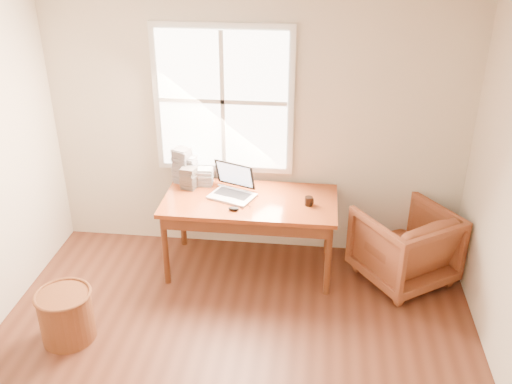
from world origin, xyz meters
TOP-DOWN VIEW (x-y plane):
  - room_shell at (-0.02, 0.16)m, footprint 4.04×4.54m
  - desk at (0.00, 1.80)m, footprint 1.60×0.80m
  - armchair at (1.44, 1.79)m, footprint 1.08×1.09m
  - wicker_stool at (-1.35, 0.62)m, footprint 0.45×0.45m
  - laptop at (-0.17, 1.82)m, footprint 0.51×0.52m
  - mouse at (-0.12, 1.57)m, footprint 0.10×0.06m
  - coffee_mug at (0.54, 1.75)m, footprint 0.09×0.09m
  - cd_stack_a at (-0.63, 2.10)m, footprint 0.16×0.15m
  - cd_stack_b at (-0.61, 1.97)m, footprint 0.16×0.15m
  - cd_stack_c at (-0.70, 2.09)m, footprint 0.19×0.18m
  - cd_stack_d at (-0.47, 2.05)m, footprint 0.15×0.13m

SIDE VIEW (x-z plane):
  - wicker_stool at x=-1.35m, z-range 0.00..0.43m
  - armchair at x=1.44m, z-range 0.00..0.72m
  - desk at x=0.00m, z-range 0.71..0.75m
  - mouse at x=-0.12m, z-range 0.75..0.78m
  - coffee_mug at x=0.54m, z-range 0.75..0.83m
  - cd_stack_d at x=-0.47m, z-range 0.75..0.92m
  - cd_stack_b at x=-0.61m, z-range 0.75..0.96m
  - cd_stack_a at x=-0.63m, z-range 0.75..1.02m
  - laptop at x=-0.17m, z-range 0.75..1.04m
  - cd_stack_c at x=-0.70m, z-range 0.75..1.10m
  - room_shell at x=-0.02m, z-range 0.00..2.64m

